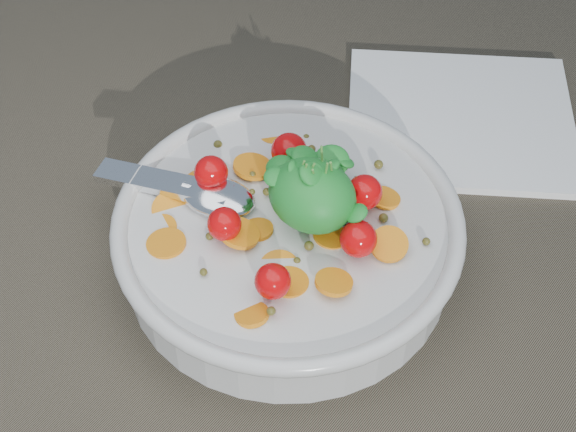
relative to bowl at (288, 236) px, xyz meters
The scene contains 3 objects.
ground 0.04m from the bowl, 144.68° to the left, with size 6.00×6.00×0.00m, color brown.
bowl is the anchor object (origin of this frame).
napkin 0.20m from the bowl, 83.68° to the left, with size 0.18×0.16×0.01m, color white.
Camera 1 is at (0.25, -0.31, 0.49)m, focal length 55.00 mm.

